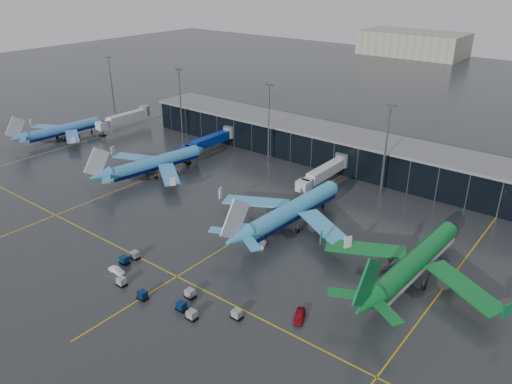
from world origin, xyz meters
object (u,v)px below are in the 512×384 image
Objects in this scene: airliner_arkefly at (155,155)px; service_van_white at (117,270)px; airliner_klm_west at (63,124)px; airliner_aer_lingus at (417,250)px; service_van_red at (299,316)px; mobile_airstair at (261,243)px; baggage_carts at (163,289)px; airliner_klm_near at (293,200)px.

service_van_white is at bearing -40.82° from airliner_arkefly.
airliner_klm_west is 9.71× the size of service_van_white.
service_van_red is (-11.40, -25.05, -6.21)m from airliner_aer_lingus.
airliner_aer_lingus is at bearing -5.96° from mobile_airstair.
baggage_carts is at bearing -120.09° from mobile_airstair.
airliner_aer_lingus is at bearing 41.72° from service_van_red.
airliner_klm_near is at bearing 102.49° from service_van_red.
airliner_arkefly is 1.24× the size of baggage_carts.
service_van_red is at bearing -111.54° from airliner_aer_lingus.
airliner_klm_west is 53.12m from airliner_arkefly.
airliner_klm_near is 44.03m from service_van_white.
airliner_klm_near reaches higher than service_van_white.
airliner_arkefly is 0.90× the size of airliner_aer_lingus.
airliner_aer_lingus reaches higher than service_van_red.
airliner_aer_lingus reaches higher than service_van_white.
baggage_carts is at bearing -84.67° from service_van_white.
service_van_red is at bearing 20.67° from baggage_carts.
airliner_arkefly is 78.85m from service_van_red.
airliner_klm_near is 13.99m from mobile_airstair.
airliner_klm_near is 1.37× the size of baggage_carts.
airliner_klm_near reaches higher than baggage_carts.
airliner_arkefly is at bearing 143.87° from mobile_airstair.
airliner_klm_near reaches higher than airliner_aer_lingus.
service_van_white is (87.22, -43.74, -5.12)m from airliner_klm_west.
mobile_airstair is (51.14, -13.94, -5.54)m from airliner_arkefly.
baggage_carts is at bearing -30.73° from airliner_arkefly.
mobile_airstair is 0.83× the size of service_van_red.
mobile_airstair is 32.29m from service_van_white.
mobile_airstair is at bearing -33.02° from service_van_white.
service_van_red is (21.17, -28.82, -6.22)m from airliner_klm_near.
airliner_klm_near reaches higher than mobile_airstair.
airliner_aer_lingus is at bearing 6.14° from airliner_arkefly.
airliner_klm_west is 1.13× the size of baggage_carts.
airliner_arkefly is 10.64× the size of service_van_white.
airliner_arkefly is 0.90× the size of airliner_klm_near.
airliner_aer_lingus is 28.21m from service_van_red.
service_van_red is (125.68, -32.56, -4.98)m from airliner_klm_west.
airliner_aer_lingus is at bearing 1.70° from airliner_klm_west.
airliner_klm_near is (104.51, -3.75, 1.23)m from airliner_klm_west.
airliner_klm_near is 39.27m from baggage_carts.
airliner_klm_near is at bearing 83.30° from baggage_carts.
airliner_klm_west is at bearing 157.09° from baggage_carts.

